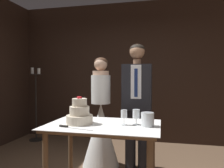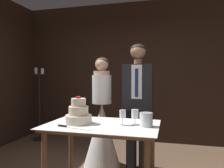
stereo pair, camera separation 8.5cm
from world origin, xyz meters
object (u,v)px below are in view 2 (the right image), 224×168
(wine_glass_near, at_px, (123,114))
(cake_table, at_px, (102,134))
(tiered_cake, at_px, (79,114))
(hurricane_candle, at_px, (146,120))
(candle_stand, at_px, (39,107))
(cake_knife, at_px, (68,127))
(groom, at_px, (138,99))
(bride, at_px, (102,127))
(wine_glass_middle, at_px, (135,115))

(wine_glass_near, bearing_deg, cake_table, -177.43)
(tiered_cake, xyz_separation_m, hurricane_candle, (0.72, 0.04, -0.04))
(candle_stand, bearing_deg, cake_knife, -51.13)
(groom, relative_size, candle_stand, 1.17)
(bride, xyz_separation_m, groom, (0.53, -0.00, 0.41))
(cake_knife, xyz_separation_m, hurricane_candle, (0.75, 0.24, 0.06))
(cake_table, bearing_deg, bride, 107.40)
(wine_glass_middle, xyz_separation_m, bride, (-0.61, 0.79, -0.33))
(cake_table, height_order, bride, bride)
(cake_table, xyz_separation_m, hurricane_candle, (0.46, 0.01, 0.18))
(wine_glass_near, distance_m, hurricane_candle, 0.25)
(cake_table, relative_size, hurricane_candle, 8.41)
(wine_glass_near, distance_m, groom, 0.84)
(cake_table, bearing_deg, hurricane_candle, 0.73)
(groom, bearing_deg, tiered_cake, -120.48)
(cake_table, height_order, candle_stand, candle_stand)
(groom, xyz_separation_m, candle_stand, (-2.20, 0.97, -0.31))
(tiered_cake, distance_m, bride, 0.94)
(wine_glass_middle, bearing_deg, hurricane_candle, -21.39)
(tiered_cake, xyz_separation_m, cake_knife, (-0.03, -0.20, -0.10))
(hurricane_candle, xyz_separation_m, candle_stand, (-2.40, 1.81, -0.19))
(cake_table, relative_size, wine_glass_middle, 7.35)
(cake_knife, distance_m, hurricane_candle, 0.79)
(wine_glass_near, xyz_separation_m, hurricane_candle, (0.24, -0.00, -0.05))
(cake_table, xyz_separation_m, candle_stand, (-1.93, 1.81, -0.01))
(wine_glass_near, bearing_deg, cake_knife, -154.34)
(cake_knife, bearing_deg, wine_glass_middle, 37.96)
(bride, bearing_deg, cake_knife, -91.05)
(groom, height_order, candle_stand, groom)
(wine_glass_middle, distance_m, groom, 0.80)
(hurricane_candle, bearing_deg, wine_glass_near, 179.03)
(cake_knife, bearing_deg, groom, 76.45)
(cake_knife, distance_m, wine_glass_near, 0.57)
(cake_knife, relative_size, bride, 0.24)
(wine_glass_middle, bearing_deg, cake_knife, -155.49)
(wine_glass_near, relative_size, groom, 0.09)
(hurricane_candle, bearing_deg, tiered_cake, -176.82)
(cake_table, distance_m, bride, 0.89)
(tiered_cake, bearing_deg, wine_glass_middle, 8.31)
(cake_table, height_order, groom, groom)
(hurricane_candle, bearing_deg, cake_table, -179.27)
(bride, bearing_deg, wine_glass_middle, -52.41)
(hurricane_candle, xyz_separation_m, bride, (-0.73, 0.84, -0.29))
(wine_glass_near, bearing_deg, bride, 120.28)
(hurricane_candle, height_order, bride, bride)
(hurricane_candle, height_order, groom, groom)
(groom, bearing_deg, wine_glass_middle, -84.23)
(candle_stand, bearing_deg, tiered_cake, -47.68)
(cake_table, height_order, wine_glass_middle, wine_glass_middle)
(wine_glass_middle, bearing_deg, groom, 95.77)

